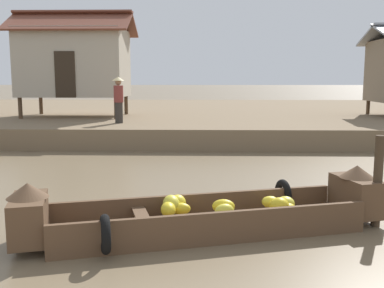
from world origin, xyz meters
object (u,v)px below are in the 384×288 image
at_px(banana_boat, 208,214).
at_px(vendor_person, 119,97).
at_px(stilt_house_left, 74,61).
at_px(mooring_post, 378,181).

distance_m(banana_boat, vendor_person, 10.16).
xyz_separation_m(stilt_house_left, vendor_person, (2.36, -2.83, -1.38)).
height_order(banana_boat, stilt_house_left, stilt_house_left).
distance_m(stilt_house_left, vendor_person, 3.94).
bearing_deg(banana_boat, vendor_person, 108.22).
bearing_deg(stilt_house_left, vendor_person, -50.13).
relative_size(vendor_person, mooring_post, 1.15).
relative_size(banana_boat, mooring_post, 3.86).
bearing_deg(mooring_post, stilt_house_left, 124.14).
bearing_deg(stilt_house_left, banana_boat, -66.03).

